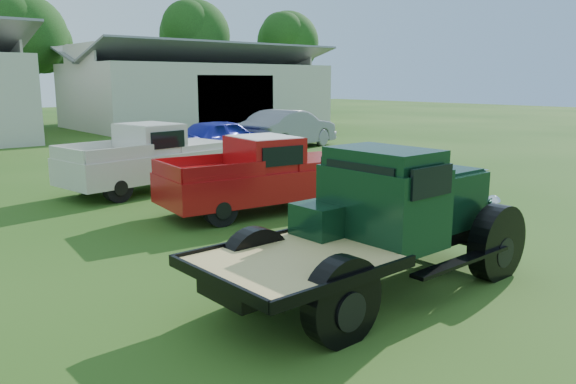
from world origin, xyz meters
TOP-DOWN VIEW (x-y plane):
  - ground at (0.00, 0.00)m, footprint 120.00×120.00m
  - shed_right at (14.00, 27.00)m, footprint 16.80×9.20m
  - tree_c at (5.00, 33.00)m, footprint 5.40×5.40m
  - tree_d at (18.00, 34.00)m, footprint 6.00×6.00m
  - tree_e at (26.00, 32.00)m, footprint 5.70×5.70m
  - vintage_flatbed at (-0.15, -1.19)m, footprint 5.24×2.13m
  - red_pickup at (1.65, 3.91)m, footprint 5.01×2.41m
  - white_pickup at (0.80, 7.93)m, footprint 5.13×2.60m
  - misc_car_blue at (6.18, 12.33)m, footprint 4.71×2.54m
  - misc_car_grey at (10.19, 13.01)m, footprint 5.46×2.99m

SIDE VIEW (x-z plane):
  - ground at x=0.00m, z-range 0.00..0.00m
  - misc_car_blue at x=6.18m, z-range 0.00..1.52m
  - misc_car_grey at x=10.19m, z-range 0.00..1.71m
  - red_pickup at x=1.65m, z-range 0.00..1.76m
  - white_pickup at x=0.80m, z-range 0.00..1.80m
  - vintage_flatbed at x=-0.15m, z-range 0.00..2.07m
  - shed_right at x=14.00m, z-range 0.00..5.20m
  - tree_c at x=5.00m, z-range 0.00..9.00m
  - tree_e at x=26.00m, z-range 0.00..9.50m
  - tree_d at x=18.00m, z-range 0.00..10.00m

